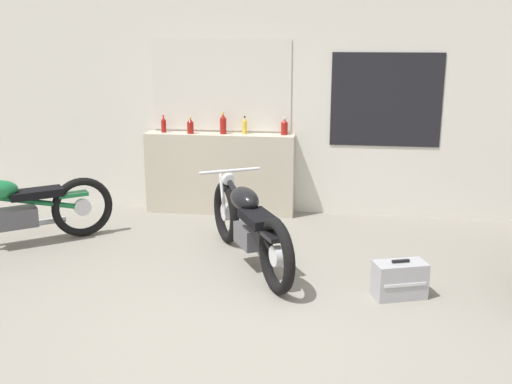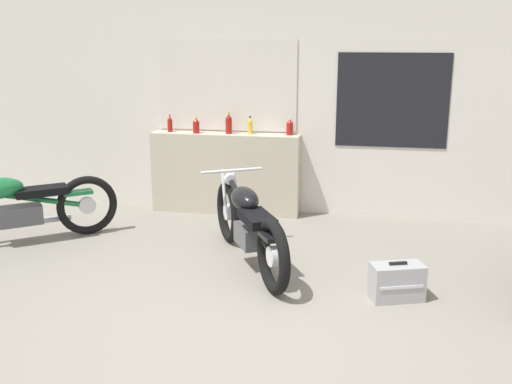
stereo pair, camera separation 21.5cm
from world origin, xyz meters
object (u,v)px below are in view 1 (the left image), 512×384
bottle_leftmost (164,125)px  hard_case_silver (400,280)px  bottle_center (223,124)px  motorcycle_black (249,224)px  bottle_rightmost (284,127)px  motorcycle_green (6,210)px  bottle_left_center (190,126)px  bottle_right_center (245,126)px

bottle_leftmost → hard_case_silver: bearing=-39.9°
bottle_center → motorcycle_black: (0.56, -1.66, -0.70)m
bottle_center → bottle_leftmost: bearing=179.3°
bottle_rightmost → motorcycle_green: bottle_rightmost is taller
bottle_center → bottle_rightmost: (0.73, 0.03, -0.03)m
motorcycle_black → hard_case_silver: 1.49m
bottle_left_center → bottle_right_center: bearing=5.9°
bottle_right_center → bottle_rightmost: 0.48m
bottle_leftmost → motorcycle_black: (1.30, -1.67, -0.68)m
motorcycle_black → hard_case_silver: motorcycle_black is taller
motorcycle_green → bottle_leftmost: bearing=52.4°
bottle_leftmost → motorcycle_green: (-1.21, -1.58, -0.66)m
bottle_leftmost → motorcycle_green: size_ratio=0.12×
bottle_center → motorcycle_green: bottle_center is taller
bottle_right_center → bottle_center: bearing=-173.3°
bottle_right_center → motorcycle_green: size_ratio=0.12×
bottle_leftmost → motorcycle_black: bottle_leftmost is taller
bottle_leftmost → bottle_right_center: bearing=1.2°
bottle_leftmost → bottle_rightmost: (1.47, 0.02, -0.00)m
hard_case_silver → bottle_center: bearing=131.0°
bottle_rightmost → hard_case_silver: bottle_rightmost is taller
bottle_left_center → hard_case_silver: bottle_left_center is taller
bottle_center → bottle_right_center: (0.26, 0.03, -0.02)m
bottle_leftmost → motorcycle_black: bearing=-52.1°
bottle_center → bottle_rightmost: bearing=2.5°
bottle_right_center → hard_case_silver: size_ratio=0.44×
bottle_rightmost → motorcycle_black: bearing=-95.7°
bottle_leftmost → bottle_left_center: size_ratio=1.05×
bottle_right_center → bottle_left_center: bearing=-174.1°
bottle_right_center → motorcycle_black: size_ratio=0.12×
bottle_leftmost → bottle_rightmost: size_ratio=1.02×
bottle_left_center → hard_case_silver: bearing=-43.2°
bottle_left_center → hard_case_silver: size_ratio=0.41×
hard_case_silver → bottle_left_center: bearing=136.8°
hard_case_silver → bottle_leftmost: bearing=140.1°
bottle_leftmost → bottle_rightmost: 1.47m
hard_case_silver → bottle_right_center: bearing=126.6°
bottle_right_center → motorcycle_green: bearing=-144.1°
bottle_right_center → motorcycle_green: bottle_right_center is taller
bottle_left_center → motorcycle_green: (-1.56, -1.53, -0.66)m
bottle_rightmost → motorcycle_green: bearing=-149.2°
bottle_rightmost → hard_case_silver: (1.20, -2.25, -0.92)m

